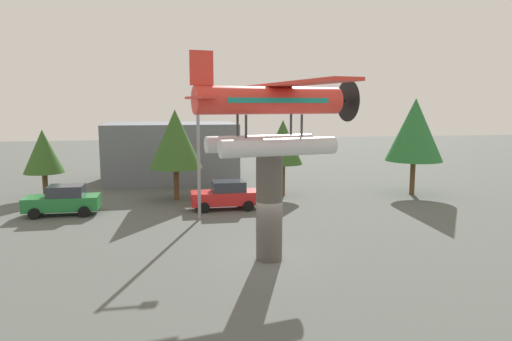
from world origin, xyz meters
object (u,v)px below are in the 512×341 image
Objects in this scene: display_pedestal at (269,207)px; tree_east at (175,139)px; floatplane_monument at (273,112)px; tree_center_back at (283,143)px; car_mid_red at (226,195)px; storefront_building at (172,152)px; tree_west at (43,152)px; streetlight_primary at (202,144)px; tree_far_east at (415,130)px; car_near_green at (63,200)px.

tree_east is (-3.62, 13.18, 1.92)m from display_pedestal.
floatplane_monument reaches higher than tree_center_back.
floatplane_monument reaches higher than car_mid_red.
tree_center_back is at bearing -47.47° from storefront_building.
tree_west is (-8.79, -6.28, 0.78)m from storefront_building.
streetlight_primary is at bearing -76.16° from tree_east.
tree_far_east reaches higher than tree_west.
tree_east is at bearing 176.09° from tree_far_east.
floatplane_monument is at bearing 10.72° from display_pedestal.
tree_far_east reaches higher than tree_east.
tree_west is (-12.79, 15.69, -2.93)m from floatplane_monument.
tree_east is at bearing -48.31° from car_mid_red.
car_mid_red is 13.59m from tree_west.
tree_west is (-2.38, 5.66, 2.35)m from car_near_green.
streetlight_primary is at bearing 106.50° from display_pedestal.
streetlight_primary is 1.36× the size of tree_center_back.
streetlight_primary is at bearing 96.73° from floatplane_monument.
streetlight_primary reaches higher than tree_center_back.
streetlight_primary is 0.67× the size of storefront_building.
tree_far_east is at bearing -175.20° from car_near_green.
tree_center_back reaches higher than tree_west.
display_pedestal is at bearing -180.00° from floatplane_monument.
floatplane_monument is 13.82m from tree_east.
tree_east is at bearing -177.39° from tree_center_back.
display_pedestal is 0.65× the size of tree_far_east.
display_pedestal is 14.16m from tree_center_back.
tree_east is 0.89× the size of tree_far_east.
car_mid_red is at bearing -171.00° from tree_far_east.
car_near_green is 0.78× the size of tree_center_back.
tree_far_east reaches higher than car_near_green.
car_near_green is at bearing -175.20° from tree_far_east.
display_pedestal is 9.95m from car_mid_red.
car_near_green is 0.39× the size of storefront_building.
tree_far_east is (15.44, 4.53, 0.40)m from streetlight_primary.
storefront_building reaches higher than tree_west.
tree_center_back reaches higher than display_pedestal.
streetlight_primary is at bearing 55.84° from car_mid_red.
tree_center_back is at bearing 170.87° from tree_far_east.
storefront_building is 11.58m from tree_center_back.
tree_far_east reaches higher than display_pedestal.
tree_far_east is (17.08, -9.97, 2.23)m from storefront_building.
floatplane_monument reaches higher than storefront_building.
storefront_building is 2.28× the size of tree_west.
car_near_green is at bearing 135.65° from display_pedestal.
display_pedestal is 14.45m from car_near_green.
car_near_green is at bearing -118.25° from storefront_building.
car_near_green is 6.58m from tree_west.
floatplane_monument is 2.48× the size of car_near_green.
storefront_building is 8.99m from tree_east.
tree_east is 1.14× the size of tree_center_back.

